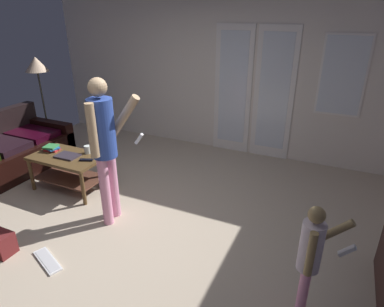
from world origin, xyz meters
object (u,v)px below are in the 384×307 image
object	(u,v)px
book_stack	(51,148)
loose_keyboard	(47,261)
person_adult	(105,141)
tv_remote_black	(86,160)
coffee_table	(69,165)
cup_near_edge	(88,149)
laptop_closed	(67,156)
leather_couch	(1,155)
floor_lamp	(37,68)
person_child	(311,256)

from	to	relation	value
book_stack	loose_keyboard	bearing A→B (deg)	-47.90
person_adult	tv_remote_black	size ratio (longest dim) A/B	9.96
coffee_table	tv_remote_black	distance (m)	0.37
coffee_table	cup_near_edge	bearing A→B (deg)	44.50
person_adult	tv_remote_black	world-z (taller)	person_adult
coffee_table	tv_remote_black	bearing A→B (deg)	-2.10
tv_remote_black	laptop_closed	bearing A→B (deg)	158.19
coffee_table	book_stack	xyz separation A→B (m)	(-0.33, 0.05, 0.17)
leather_couch	person_adult	world-z (taller)	person_adult
person_adult	book_stack	xyz separation A→B (m)	(-1.31, 0.41, -0.48)
person_adult	laptop_closed	distance (m)	1.13
leather_couch	laptop_closed	xyz separation A→B (m)	(1.32, 0.04, 0.22)
cup_near_edge	laptop_closed	bearing A→B (deg)	-129.63
cup_near_edge	book_stack	xyz separation A→B (m)	(-0.52, -0.14, -0.02)
person_adult	loose_keyboard	bearing A→B (deg)	-99.57
leather_couch	book_stack	bearing A→B (deg)	6.55
floor_lamp	laptop_closed	size ratio (longest dim) A/B	5.18
coffee_table	person_adult	world-z (taller)	person_adult
coffee_table	person_child	world-z (taller)	person_child
cup_near_edge	tv_remote_black	size ratio (longest dim) A/B	0.63
leather_couch	person_child	xyz separation A→B (m)	(4.52, -0.79, 0.35)
loose_keyboard	person_child	bearing A→B (deg)	9.25
coffee_table	laptop_closed	xyz separation A→B (m)	(0.02, -0.02, 0.15)
person_child	book_stack	xyz separation A→B (m)	(-3.55, 0.90, -0.10)
coffee_table	loose_keyboard	distance (m)	1.53
person_child	cup_near_edge	xyz separation A→B (m)	(-3.03, 1.04, -0.09)
tv_remote_black	cup_near_edge	bearing A→B (deg)	103.38
coffee_table	person_child	size ratio (longest dim) A/B	0.92
leather_couch	laptop_closed	size ratio (longest dim) A/B	6.51
loose_keyboard	tv_remote_black	xyz separation A→B (m)	(-0.49, 1.22, 0.50)
floor_lamp	tv_remote_black	xyz separation A→B (m)	(1.98, -1.18, -0.86)
laptop_closed	cup_near_edge	size ratio (longest dim) A/B	2.81
leather_couch	coffee_table	size ratio (longest dim) A/B	2.01
floor_lamp	tv_remote_black	size ratio (longest dim) A/B	9.19
coffee_table	tv_remote_black	world-z (taller)	tv_remote_black
coffee_table	book_stack	distance (m)	0.38
leather_couch	tv_remote_black	distance (m)	1.65
person_child	leather_couch	bearing A→B (deg)	170.10
leather_couch	book_stack	xyz separation A→B (m)	(0.96, 0.11, 0.25)
coffee_table	person_child	bearing A→B (deg)	-14.71
book_stack	person_child	bearing A→B (deg)	-14.20
coffee_table	cup_near_edge	world-z (taller)	cup_near_edge
person_adult	book_stack	bearing A→B (deg)	162.59
laptop_closed	tv_remote_black	size ratio (longest dim) A/B	1.78
floor_lamp	loose_keyboard	bearing A→B (deg)	-44.23
leather_couch	loose_keyboard	size ratio (longest dim) A/B	4.31
person_adult	book_stack	size ratio (longest dim) A/B	6.90
leather_couch	floor_lamp	xyz separation A→B (m)	(-0.34, 1.23, 1.08)
leather_couch	floor_lamp	size ratio (longest dim) A/B	1.26
cup_near_edge	person_adult	bearing A→B (deg)	-34.95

